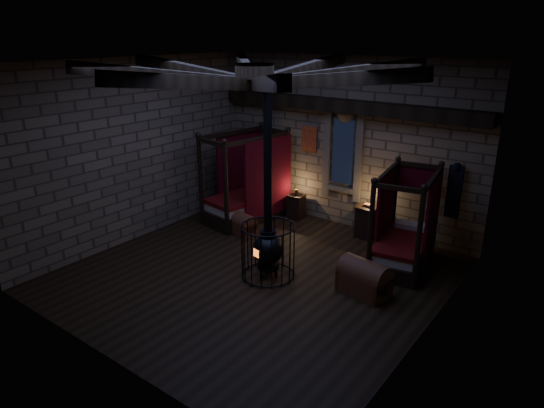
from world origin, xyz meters
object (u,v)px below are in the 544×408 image
Objects in this scene: bed_right at (404,242)px; trunk_right at (364,278)px; stove at (268,247)px; trunk_left at (242,224)px; bed_left at (248,198)px.

bed_right reaches higher than trunk_right.
stove reaches higher than trunk_right.
stove is (-1.96, -2.19, 0.15)m from bed_right.
stove reaches higher than trunk_left.
trunk_left is at bearing -49.78° from bed_left.
bed_right is 2.04× the size of trunk_right.
trunk_left is (0.52, -0.89, -0.33)m from bed_left.
trunk_right is (3.74, -0.84, 0.07)m from trunk_left.
bed_right is 0.51× the size of stove.
trunk_left is 0.79× the size of trunk_right.
stove reaches higher than bed_right.
stove is (1.88, -1.40, 0.42)m from trunk_left.
bed_left is at bearing 151.16° from stove.
trunk_right is at bearing -12.19° from bed_left.
trunk_right is (4.26, -1.73, -0.26)m from bed_left.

